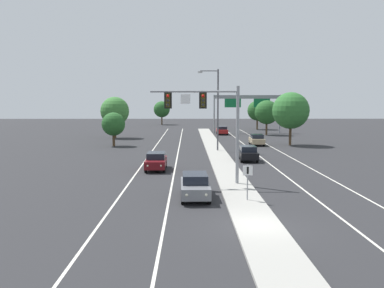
% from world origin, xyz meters
% --- Properties ---
extents(ground_plane, '(260.00, 260.00, 0.00)m').
position_xyz_m(ground_plane, '(0.00, 0.00, 0.00)').
color(ground_plane, '#28282B').
extents(median_island, '(2.40, 110.00, 0.15)m').
position_xyz_m(median_island, '(0.00, 18.00, 0.07)').
color(median_island, '#9E9B93').
rests_on(median_island, ground).
extents(lane_stripe_oncoming_center, '(0.14, 100.00, 0.01)m').
position_xyz_m(lane_stripe_oncoming_center, '(-4.70, 25.00, 0.00)').
color(lane_stripe_oncoming_center, silver).
rests_on(lane_stripe_oncoming_center, ground).
extents(lane_stripe_receding_center, '(0.14, 100.00, 0.01)m').
position_xyz_m(lane_stripe_receding_center, '(4.70, 25.00, 0.00)').
color(lane_stripe_receding_center, silver).
rests_on(lane_stripe_receding_center, ground).
extents(edge_stripe_left, '(0.14, 100.00, 0.01)m').
position_xyz_m(edge_stripe_left, '(-8.00, 25.00, 0.00)').
color(edge_stripe_left, silver).
rests_on(edge_stripe_left, ground).
extents(edge_stripe_right, '(0.14, 100.00, 0.01)m').
position_xyz_m(edge_stripe_right, '(8.00, 25.00, 0.00)').
color(edge_stripe_right, silver).
rests_on(edge_stripe_right, ground).
extents(overhead_signal_mast, '(6.51, 0.44, 7.20)m').
position_xyz_m(overhead_signal_mast, '(-1.88, 10.48, 5.30)').
color(overhead_signal_mast, gray).
rests_on(overhead_signal_mast, median_island).
extents(median_sign_post, '(0.60, 0.10, 2.20)m').
position_xyz_m(median_sign_post, '(0.19, 5.18, 1.59)').
color(median_sign_post, gray).
rests_on(median_sign_post, median_island).
extents(street_lamp_median, '(2.58, 0.28, 10.00)m').
position_xyz_m(street_lamp_median, '(0.00, 31.62, 5.79)').
color(street_lamp_median, '#4C4C51').
rests_on(street_lamp_median, median_island).
extents(car_oncoming_grey, '(1.89, 4.50, 1.58)m').
position_xyz_m(car_oncoming_grey, '(-3.04, 6.30, 0.82)').
color(car_oncoming_grey, slate).
rests_on(car_oncoming_grey, ground).
extents(car_oncoming_darkred, '(1.85, 4.48, 1.58)m').
position_xyz_m(car_oncoming_darkred, '(-6.40, 17.58, 0.82)').
color(car_oncoming_darkred, '#5B0F14').
rests_on(car_oncoming_darkred, ground).
extents(car_receding_black, '(1.89, 4.50, 1.58)m').
position_xyz_m(car_receding_black, '(2.81, 23.45, 0.82)').
color(car_receding_black, black).
rests_on(car_receding_black, ground).
extents(car_receding_tan, '(1.91, 4.51, 1.58)m').
position_xyz_m(car_receding_tan, '(6.32, 38.89, 0.82)').
color(car_receding_tan, tan).
rests_on(car_receding_tan, ground).
extents(car_receding_red, '(1.91, 4.51, 1.58)m').
position_xyz_m(car_receding_red, '(2.95, 58.12, 0.82)').
color(car_receding_red, maroon).
rests_on(car_receding_red, ground).
extents(highway_sign_gantry, '(13.28, 0.42, 7.50)m').
position_xyz_m(highway_sign_gantry, '(8.20, 62.30, 6.16)').
color(highway_sign_gantry, gray).
rests_on(highway_sign_gantry, ground).
extents(tree_far_left_a, '(3.26, 3.26, 4.71)m').
position_xyz_m(tree_far_left_a, '(-13.85, 37.97, 3.07)').
color(tree_far_left_a, '#4C3823').
rests_on(tree_far_left_a, ground).
extents(tree_far_right_a, '(4.42, 4.42, 6.40)m').
position_xyz_m(tree_far_right_a, '(11.94, 72.61, 4.17)').
color(tree_far_right_a, '#4C3823').
rests_on(tree_far_right_a, ground).
extents(tree_far_left_b, '(4.33, 4.33, 6.27)m').
position_xyz_m(tree_far_left_b, '(-10.49, 92.11, 4.09)').
color(tree_far_left_b, '#4C3823').
rests_on(tree_far_left_b, ground).
extents(tree_far_right_b, '(5.21, 5.21, 7.53)m').
position_xyz_m(tree_far_right_b, '(11.08, 38.92, 4.92)').
color(tree_far_right_b, '#4C3823').
rests_on(tree_far_right_b, ground).
extents(tree_far_left_c, '(4.84, 4.84, 7.00)m').
position_xyz_m(tree_far_left_c, '(-15.88, 50.93, 4.57)').
color(tree_far_left_c, '#4C3823').
rests_on(tree_far_left_c, ground).
extents(tree_far_right_c, '(4.46, 4.46, 6.45)m').
position_xyz_m(tree_far_right_c, '(11.14, 57.26, 4.21)').
color(tree_far_right_c, '#4C3823').
rests_on(tree_far_right_c, ground).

